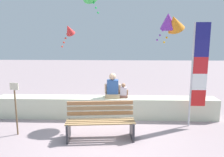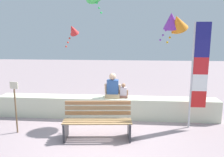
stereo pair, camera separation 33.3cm
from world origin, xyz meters
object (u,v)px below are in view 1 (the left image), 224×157
Objects in this scene: park_bench at (100,121)px; kite_purple at (168,21)px; kite_red at (69,30)px; person_child at (123,92)px; kite_orange at (175,23)px; sign_post at (16,105)px; flag_banner at (198,69)px; person_adult at (113,88)px.

kite_purple is (2.30, 3.43, 2.70)m from park_bench.
kite_red reaches higher than park_bench.
kite_orange reaches higher than person_child.
kite_purple is 6.04m from sign_post.
flag_banner is (2.01, -0.63, 0.82)m from person_child.
person_child is 4.17m from kite_red.
person_child is at bearing 162.66° from flag_banner.
person_child is 3.47m from kite_purple.
sign_post reaches higher than park_bench.
person_child is at bearing -51.21° from kite_red.
sign_post is at bearing -150.48° from person_adult.
kite_purple is 0.83× the size of sign_post.
park_bench is 2.26× the size of person_adult.
kite_red reaches higher than flag_banner.
flag_banner is 4.90m from sign_post.
kite_orange is 0.85× the size of sign_post.
person_adult reaches higher than sign_post.
sign_post is (-2.76, -1.37, -0.02)m from person_child.
person_adult reaches higher than park_bench.
sign_post is (-2.43, -1.37, -0.14)m from person_adult.
kite_purple is (4.00, -0.88, 0.30)m from kite_red.
kite_red is at bearing 167.53° from kite_purple.
kite_purple is at bearing 96.68° from flag_banner.
person_adult is at bearing 29.52° from sign_post.
park_bench is at bearing -68.45° from kite_red.
person_child is 0.39× the size of kite_orange.
kite_red is at bearing 141.02° from flag_banner.
person_child reaches higher than park_bench.
flag_banner is at bearing -83.32° from kite_purple.
kite_orange is 1.03× the size of kite_purple.
kite_orange is at bearing -25.35° from kite_purple.
kite_purple is at bearing 44.03° from person_adult.
flag_banner is at bearing 8.90° from sign_post.
flag_banner reaches higher than person_child.
park_bench is at bearing -100.03° from person_adult.
kite_purple is at bearing -12.47° from kite_red.
kite_red is at bearing 166.81° from kite_orange.
sign_post is at bearing -153.52° from person_child.
person_child is (0.33, 0.00, -0.12)m from person_adult.
kite_orange reaches higher than flag_banner.
park_bench is 1.52× the size of kite_purple.
park_bench is 5.22m from kite_red.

